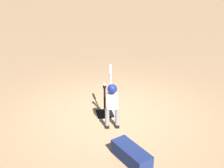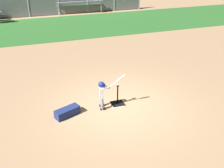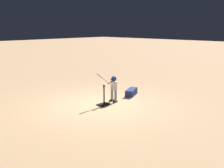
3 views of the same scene
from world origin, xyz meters
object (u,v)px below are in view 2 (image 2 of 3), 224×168
at_px(equipment_bag, 67,112).
at_px(baseball, 118,84).
at_px(batting_tee, 118,102).
at_px(batter_child, 103,91).
at_px(bleachers_far_right, 79,6).

bearing_deg(equipment_bag, baseball, -17.88).
xyz_separation_m(batting_tee, baseball, (0.00, 0.00, 0.69)).
bearing_deg(baseball, equipment_bag, -175.13).
xyz_separation_m(baseball, equipment_bag, (-1.82, -0.15, -0.66)).
distance_m(batter_child, equipment_bag, 1.36).
bearing_deg(bleachers_far_right, batter_child, -98.73).
distance_m(bleachers_far_right, equipment_bag, 15.68).
height_order(batting_tee, baseball, baseball).
height_order(baseball, equipment_bag, baseball).
relative_size(batter_child, bleachers_far_right, 0.31).
bearing_deg(batter_child, batting_tee, 6.51).
bearing_deg(bleachers_far_right, equipment_bag, -103.22).
xyz_separation_m(batter_child, bleachers_far_right, (2.33, 15.17, -0.15)).
bearing_deg(equipment_bag, bleachers_far_right, 54.03).
distance_m(batting_tee, bleachers_far_right, 15.21).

